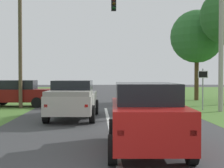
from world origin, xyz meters
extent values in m
plane|color=#424244|center=(0.00, 9.07, 0.00)|extent=(120.00, 120.00, 0.00)
cube|color=#9E1411|center=(0.84, 3.73, 0.85)|extent=(2.06, 4.63, 0.99)
cube|color=black|center=(0.85, 3.96, 1.62)|extent=(1.76, 2.89, 0.56)
cube|color=red|center=(-0.02, 1.52, 0.90)|extent=(0.14, 0.07, 0.12)
cube|color=red|center=(1.51, 1.46, 0.90)|extent=(0.14, 0.07, 0.12)
cylinder|color=black|center=(-0.03, 5.19, 0.36)|extent=(0.25, 0.73, 0.72)
cylinder|color=black|center=(1.84, 5.11, 0.36)|extent=(0.25, 0.73, 0.72)
cylinder|color=black|center=(-0.15, 2.36, 0.36)|extent=(0.25, 0.73, 0.72)
cylinder|color=black|center=(1.72, 2.28, 0.36)|extent=(0.25, 0.73, 0.72)
cube|color=#B7B2A8|center=(-1.69, 11.07, 0.82)|extent=(2.27, 5.48, 0.84)
cube|color=black|center=(-1.71, 10.80, 1.55)|extent=(1.88, 2.13, 0.64)
cube|color=#9C978F|center=(-1.77, 9.40, 1.34)|extent=(2.03, 2.13, 0.20)
cube|color=red|center=(-2.65, 8.44, 0.86)|extent=(0.14, 0.07, 0.12)
cube|color=red|center=(-0.98, 8.37, 0.86)|extent=(0.14, 0.07, 0.12)
cylinder|color=black|center=(-2.64, 12.79, 0.40)|extent=(0.28, 0.81, 0.80)
cylinder|color=black|center=(-0.60, 12.70, 0.40)|extent=(0.28, 0.81, 0.80)
cylinder|color=black|center=(-2.79, 9.45, 0.40)|extent=(0.28, 0.81, 0.80)
cylinder|color=black|center=(-0.75, 9.36, 0.40)|extent=(0.28, 0.81, 0.80)
cylinder|color=brown|center=(-5.49, 16.47, 3.95)|extent=(0.24, 0.24, 7.90)
cube|color=black|center=(0.54, 16.47, 6.75)|extent=(0.32, 0.28, 0.90)
sphere|color=black|center=(0.54, 16.32, 6.75)|extent=(0.22, 0.22, 0.22)
sphere|color=black|center=(0.54, 16.32, 6.45)|extent=(0.22, 0.22, 0.22)
cylinder|color=gray|center=(5.84, 14.58, 1.26)|extent=(0.08, 0.08, 2.52)
cube|color=white|center=(5.84, 14.55, 2.17)|extent=(0.60, 0.03, 0.44)
cube|color=black|center=(5.84, 14.54, 2.17)|extent=(0.52, 0.01, 0.36)
cube|color=maroon|center=(-5.83, 17.57, 0.76)|extent=(4.43, 1.93, 0.84)
cube|color=black|center=(-6.05, 17.58, 1.48)|extent=(2.67, 1.68, 0.60)
cube|color=red|center=(-3.68, 16.77, 0.80)|extent=(0.06, 0.14, 0.12)
cube|color=red|center=(-3.65, 18.29, 0.80)|extent=(0.06, 0.14, 0.12)
cylinder|color=black|center=(-7.18, 18.52, 0.34)|extent=(0.68, 0.23, 0.68)
cylinder|color=black|center=(-4.49, 16.62, 0.34)|extent=(0.68, 0.23, 0.68)
cylinder|color=black|center=(-4.45, 18.47, 0.34)|extent=(0.68, 0.23, 0.68)
cylinder|color=#9E998E|center=(6.67, 13.85, 4.97)|extent=(0.28, 0.28, 9.94)
cylinder|color=#4C351E|center=(7.86, 22.73, 1.86)|extent=(0.36, 0.36, 3.73)
sphere|color=#2F6B30|center=(7.86, 22.73, 5.39)|extent=(4.45, 4.45, 4.45)
camera|label=1|loc=(-0.50, -5.59, 2.13)|focal=54.34mm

